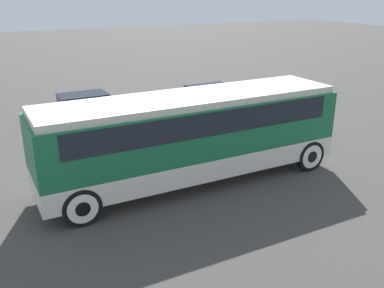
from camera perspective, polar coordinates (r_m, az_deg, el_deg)
The scene contains 4 objects.
ground_plane at distance 14.86m, azimuth -0.00°, elevation -4.96°, with size 120.00×120.00×0.00m, color #423F3D.
tour_bus at distance 14.22m, azimuth 0.34°, elevation 1.85°, with size 10.31×2.57×3.04m.
parked_car_near at distance 22.10m, azimuth -13.88°, elevation 4.84°, with size 4.46×1.78×1.37m.
parked_car_mid at distance 23.45m, azimuth 2.56°, elevation 6.20°, with size 4.42×1.86×1.32m.
Camera 1 is at (-6.27, -11.90, 6.30)m, focal length 40.00 mm.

